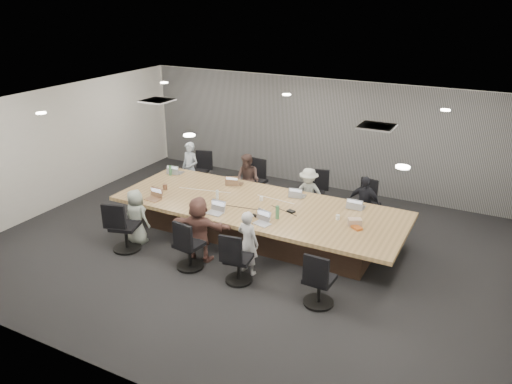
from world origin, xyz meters
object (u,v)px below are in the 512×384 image
at_px(chair_3, 367,208).
at_px(laptop_5, 215,213).
at_px(laptop_1, 236,184).
at_px(person_4, 136,217).
at_px(chair_2, 314,196).
at_px(laptop_6, 262,224).
at_px(conference_table, 258,219).
at_px(bottle_clear, 217,195).
at_px(laptop_2, 299,196).
at_px(bottle_green_right, 277,212).
at_px(laptop_3, 357,207).
at_px(person_6, 248,242).
at_px(snack_packet, 357,228).
at_px(canvas_bag, 355,222).
at_px(person_5, 199,229).
at_px(stapler, 255,216).
at_px(laptop_4, 153,199).
at_px(chair_1, 255,185).
at_px(chair_4, 125,230).
at_px(chair_7, 319,283).
at_px(person_0, 190,169).
at_px(chair_5, 189,248).
at_px(person_2, 308,194).
at_px(laptop_0, 177,172).
at_px(person_1, 248,181).
at_px(bottle_green_left, 170,170).
at_px(mug_brown, 165,187).
at_px(chair_6, 239,262).
at_px(chair_0, 198,175).

bearing_deg(chair_3, laptop_5, 60.02).
relative_size(laptop_1, person_4, 0.26).
height_order(chair_2, laptop_6, chair_2).
height_order(conference_table, bottle_clear, bottle_clear).
xyz_separation_m(laptop_2, bottle_green_right, (0.07, -1.23, 0.12)).
distance_m(chair_2, laptop_3, 1.59).
relative_size(person_6, bottle_clear, 6.19).
bearing_deg(laptop_6, snack_packet, 34.46).
xyz_separation_m(laptop_2, snack_packet, (1.56, -0.97, 0.01)).
distance_m(laptop_6, canvas_bag, 1.73).
distance_m(laptop_1, person_4, 2.42).
bearing_deg(laptop_2, person_6, 79.94).
height_order(person_5, bottle_green_right, person_5).
distance_m(laptop_6, bottle_green_right, 0.41).
relative_size(laptop_3, stapler, 2.35).
xyz_separation_m(laptop_4, laptop_6, (2.56, 0.00, 0.00)).
distance_m(laptop_5, bottle_green_right, 1.25).
height_order(chair_1, chair_4, chair_4).
bearing_deg(person_4, snack_packet, -160.15).
distance_m(laptop_2, laptop_3, 1.27).
relative_size(chair_7, person_0, 0.58).
height_order(person_0, person_5, person_0).
relative_size(chair_5, chair_7, 1.01).
relative_size(conference_table, person_6, 4.91).
bearing_deg(laptop_5, chair_4, -147.11).
relative_size(chair_7, person_2, 0.66).
distance_m(laptop_4, laptop_5, 1.52).
distance_m(chair_3, laptop_0, 4.54).
height_order(chair_2, stapler, chair_2).
bearing_deg(person_1, person_2, 6.26).
distance_m(laptop_3, person_5, 3.21).
bearing_deg(chair_4, laptop_3, 16.35).
height_order(bottle_green_left, canvas_bag, bottle_green_left).
bearing_deg(mug_brown, stapler, -8.53).
height_order(chair_1, person_5, person_5).
bearing_deg(chair_6, bottle_clear, 122.68).
distance_m(bottle_clear, canvas_bag, 2.94).
height_order(person_2, laptop_2, person_2).
bearing_deg(chair_2, mug_brown, 20.91).
bearing_deg(laptop_1, laptop_5, 90.61).
distance_m(chair_5, chair_6, 1.04).
xyz_separation_m(laptop_4, bottle_green_right, (2.71, 0.37, 0.12)).
xyz_separation_m(chair_1, person_4, (-1.10, -3.05, 0.16)).
xyz_separation_m(chair_0, laptop_5, (2.05, -2.50, 0.35)).
xyz_separation_m(chair_0, laptop_6, (3.10, -2.50, 0.35)).
distance_m(conference_table, chair_1, 1.96).
distance_m(person_4, person_5, 1.52).
xyz_separation_m(chair_6, person_6, (0.00, 0.35, 0.23)).
height_order(laptop_1, bottle_green_left, bottle_green_left).
height_order(person_1, person_4, person_1).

